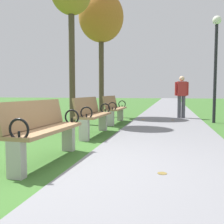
% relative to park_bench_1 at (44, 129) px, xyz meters
% --- Properties ---
extents(ground_plane, '(80.00, 80.00, 0.00)m').
position_rel_park_bench_1_xyz_m(ground_plane, '(0.50, -0.14, -0.49)').
color(ground_plane, '#386628').
extents(paved_walkway, '(2.42, 44.00, 0.02)m').
position_rel_park_bench_1_xyz_m(paved_walkway, '(1.71, 17.86, -0.48)').
color(paved_walkway, slate).
rests_on(paved_walkway, ground).
extents(park_bench_1, '(0.52, 1.61, 0.90)m').
position_rel_park_bench_1_xyz_m(park_bench_1, '(0.00, 0.00, 0.00)').
color(park_bench_1, '#93704C').
rests_on(park_bench_1, ground).
extents(park_bench_2, '(0.48, 1.60, 0.90)m').
position_rel_park_bench_1_xyz_m(park_bench_2, '(-0.00, 2.40, 0.00)').
color(park_bench_2, '#93704C').
rests_on(park_bench_2, ground).
extents(park_bench_3, '(0.48, 1.60, 0.90)m').
position_rel_park_bench_1_xyz_m(park_bench_3, '(-0.00, 4.84, 0.00)').
color(park_bench_3, '#93704C').
rests_on(park_bench_3, ground).
extents(tree_2, '(1.83, 1.83, 5.09)m').
position_rel_park_bench_1_xyz_m(tree_2, '(-1.01, 6.94, 3.54)').
color(tree_2, '#4C3D2D').
rests_on(tree_2, ground).
extents(pedestrian_walking, '(0.52, 0.28, 1.62)m').
position_rel_park_bench_1_xyz_m(pedestrian_walking, '(2.23, 6.86, 0.44)').
color(pedestrian_walking, '#4C4C56').
rests_on(pedestrian_walking, paved_walkway).
extents(lamp_post, '(0.28, 0.28, 3.48)m').
position_rel_park_bench_1_xyz_m(lamp_post, '(3.23, 5.60, 1.82)').
color(lamp_post, black).
rests_on(lamp_post, ground).
extents(scattered_leaves, '(4.57, 9.97, 0.02)m').
position_rel_park_bench_1_xyz_m(scattered_leaves, '(0.37, 3.27, -0.47)').
color(scattered_leaves, '#AD6B23').
rests_on(scattered_leaves, ground).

